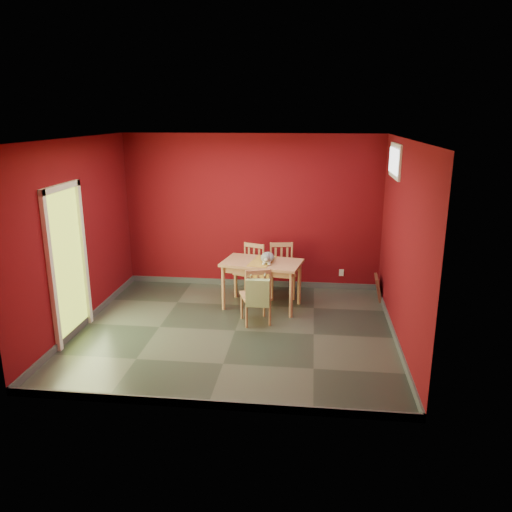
# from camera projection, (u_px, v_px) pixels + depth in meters

# --- Properties ---
(ground) EXTENTS (4.50, 4.50, 0.00)m
(ground) POSITION_uv_depth(u_px,v_px,m) (235.00, 331.00, 7.19)
(ground) COLOR #2D342D
(ground) RESTS_ON ground
(room_shell) EXTENTS (4.50, 4.50, 4.50)m
(room_shell) POSITION_uv_depth(u_px,v_px,m) (235.00, 327.00, 7.18)
(room_shell) COLOR #5B090F
(room_shell) RESTS_ON ground
(doorway) EXTENTS (0.06, 1.01, 2.13)m
(doorway) POSITION_uv_depth(u_px,v_px,m) (67.00, 259.00, 6.74)
(doorway) COLOR #B7D838
(doorway) RESTS_ON ground
(window) EXTENTS (0.05, 0.90, 0.50)m
(window) POSITION_uv_depth(u_px,v_px,m) (395.00, 161.00, 7.26)
(window) COLOR white
(window) RESTS_ON room_shell
(outlet_plate) EXTENTS (0.08, 0.02, 0.12)m
(outlet_plate) POSITION_uv_depth(u_px,v_px,m) (341.00, 273.00, 8.83)
(outlet_plate) COLOR silver
(outlet_plate) RESTS_ON room_shell
(dining_table) EXTENTS (1.33, 0.92, 0.76)m
(dining_table) POSITION_uv_depth(u_px,v_px,m) (262.00, 267.00, 7.90)
(dining_table) COLOR #B07652
(dining_table) RESTS_ON ground
(table_runner) EXTENTS (0.43, 0.71, 0.33)m
(table_runner) POSITION_uv_depth(u_px,v_px,m) (261.00, 267.00, 7.78)
(table_runner) COLOR #B8842F
(table_runner) RESTS_ON dining_table
(chair_far_left) EXTENTS (0.54, 0.54, 0.89)m
(chair_far_left) POSITION_uv_depth(u_px,v_px,m) (250.00, 270.00, 8.49)
(chair_far_left) COLOR #B07652
(chair_far_left) RESTS_ON ground
(chair_far_right) EXTENTS (0.49, 0.49, 0.91)m
(chair_far_right) POSITION_uv_depth(u_px,v_px,m) (282.00, 270.00, 8.46)
(chair_far_right) COLOR #B07652
(chair_far_right) RESTS_ON ground
(chair_near) EXTENTS (0.52, 0.52, 0.88)m
(chair_near) POSITION_uv_depth(u_px,v_px,m) (256.00, 295.00, 7.33)
(chair_near) COLOR #B07652
(chair_near) RESTS_ON ground
(tote_bag) EXTENTS (0.34, 0.20, 0.47)m
(tote_bag) POSITION_uv_depth(u_px,v_px,m) (258.00, 293.00, 7.10)
(tote_bag) COLOR #96AD6E
(tote_bag) RESTS_ON chair_near
(cat) EXTENTS (0.26, 0.45, 0.22)m
(cat) POSITION_uv_depth(u_px,v_px,m) (267.00, 256.00, 7.82)
(cat) COLOR slate
(cat) RESTS_ON table_runner
(picture_frame) EXTENTS (0.15, 0.41, 0.41)m
(picture_frame) POSITION_uv_depth(u_px,v_px,m) (378.00, 288.00, 8.37)
(picture_frame) COLOR #5A2C21
(picture_frame) RESTS_ON ground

